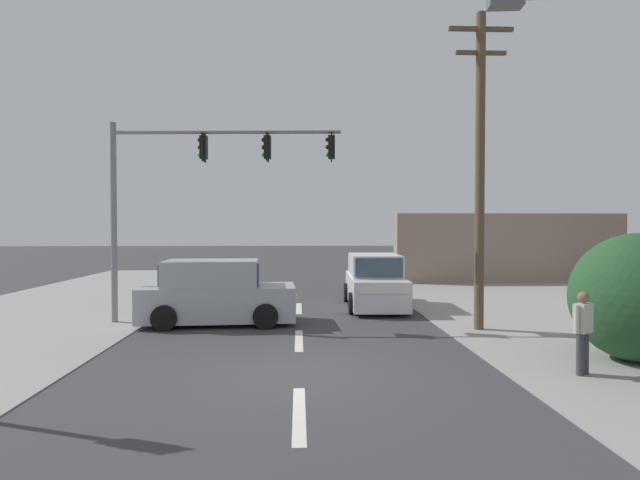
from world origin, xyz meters
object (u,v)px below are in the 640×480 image
object	(u,v)px
suv_kerbside_parked	(217,294)
suv_oncoming_near	(375,283)
traffic_signal_mast	(193,178)
utility_pole_midground_right	(480,164)
pedestrian_at_kerb	(583,328)

from	to	relation	value
suv_kerbside_parked	suv_oncoming_near	world-z (taller)	same
traffic_signal_mast	suv_kerbside_parked	size ratio (longest dim) A/B	1.49
utility_pole_midground_right	traffic_signal_mast	xyz separation A→B (m)	(-8.19, 1.40, -0.27)
suv_oncoming_near	pedestrian_at_kerb	size ratio (longest dim) A/B	2.82
traffic_signal_mast	pedestrian_at_kerb	distance (m)	10.91
traffic_signal_mast	suv_kerbside_parked	xyz separation A→B (m)	(0.73, -0.17, -3.47)
suv_oncoming_near	pedestrian_at_kerb	distance (m)	8.89
suv_oncoming_near	suv_kerbside_parked	bearing A→B (deg)	-150.77
suv_oncoming_near	pedestrian_at_kerb	world-z (taller)	suv_oncoming_near
utility_pole_midground_right	suv_kerbside_parked	world-z (taller)	utility_pole_midground_right
utility_pole_midground_right	traffic_signal_mast	size ratio (longest dim) A/B	1.28
traffic_signal_mast	suv_oncoming_near	bearing A→B (deg)	24.79
suv_kerbside_parked	suv_oncoming_near	xyz separation A→B (m)	(5.17, 2.89, 0.00)
utility_pole_midground_right	suv_kerbside_parked	size ratio (longest dim) A/B	1.90
utility_pole_midground_right	traffic_signal_mast	distance (m)	8.31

